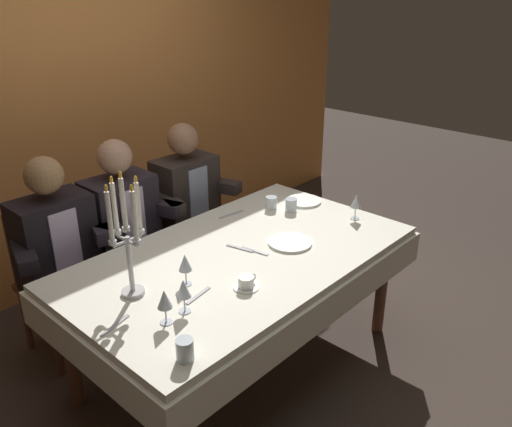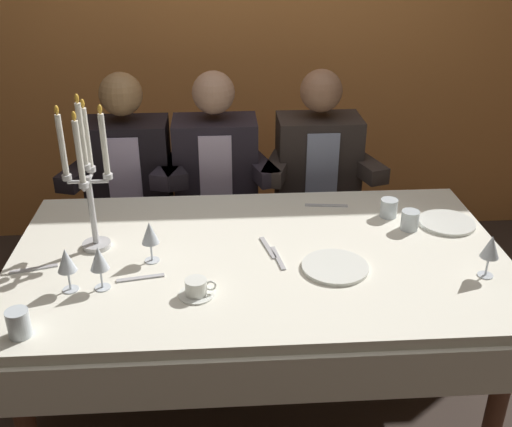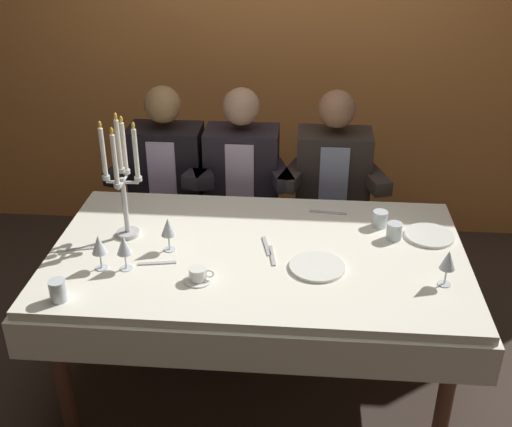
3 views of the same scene
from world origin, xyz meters
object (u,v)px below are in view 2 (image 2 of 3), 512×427
at_px(wine_glass_2, 150,234).
at_px(dinner_plate_1, 447,223).
at_px(wine_glass_1, 66,262).
at_px(wine_glass_0, 491,248).
at_px(seated_diner_1, 216,168).
at_px(dinner_plate_0, 335,267).
at_px(wine_glass_3, 99,260).
at_px(candelabra, 88,178).
at_px(seated_diner_0, 129,171).
at_px(water_tumbler_0, 389,208).
at_px(water_tumbler_1, 19,323).
at_px(coffee_cup_0, 197,288).
at_px(seated_diner_2, 317,166).
at_px(dining_table, 259,280).
at_px(water_tumbler_2, 410,220).

bearing_deg(wine_glass_2, dinner_plate_1, 10.26).
bearing_deg(wine_glass_1, wine_glass_0, -0.18).
height_order(dinner_plate_1, seated_diner_1, seated_diner_1).
height_order(dinner_plate_0, wine_glass_3, wine_glass_3).
bearing_deg(candelabra, wine_glass_0, -11.87).
relative_size(seated_diner_0, seated_diner_1, 1.00).
height_order(candelabra, wine_glass_1, candelabra).
height_order(water_tumbler_0, water_tumbler_1, water_tumbler_1).
relative_size(wine_glass_0, seated_diner_0, 0.13).
bearing_deg(wine_glass_0, seated_diner_1, 131.45).
height_order(dinner_plate_0, seated_diner_0, seated_diner_0).
height_order(wine_glass_2, coffee_cup_0, wine_glass_2).
xyz_separation_m(water_tumbler_0, seated_diner_2, (-0.21, 0.60, -0.04)).
relative_size(wine_glass_3, water_tumbler_0, 2.07).
height_order(dinner_plate_0, seated_diner_2, seated_diner_2).
bearing_deg(wine_glass_1, dinner_plate_0, 4.76).
height_order(wine_glass_3, coffee_cup_0, wine_glass_3).
relative_size(dinner_plate_1, wine_glass_3, 1.43).
height_order(dinner_plate_1, coffee_cup_0, coffee_cup_0).
xyz_separation_m(dining_table, water_tumbler_1, (-0.77, -0.45, 0.16)).
bearing_deg(coffee_cup_0, candelabra, 138.21).
bearing_deg(seated_diner_1, candelabra, -120.66).
bearing_deg(wine_glass_1, wine_glass_3, 2.61).
bearing_deg(dinner_plate_0, seated_diner_1, 113.19).
xyz_separation_m(wine_glass_0, water_tumbler_2, (-0.17, 0.37, -0.07)).
bearing_deg(seated_diner_1, water_tumbler_2, -42.28).
height_order(wine_glass_0, seated_diner_0, seated_diner_0).
distance_m(wine_glass_0, wine_glass_2, 1.22).
bearing_deg(coffee_cup_0, seated_diner_0, 108.02).
distance_m(wine_glass_0, seated_diner_1, 1.47).
relative_size(water_tumbler_2, seated_diner_2, 0.07).
height_order(wine_glass_3, water_tumbler_0, wine_glass_3).
relative_size(dinner_plate_0, seated_diner_0, 0.20).
xyz_separation_m(wine_glass_3, seated_diner_1, (0.40, 1.09, -0.12)).
relative_size(dinner_plate_0, seated_diner_1, 0.20).
relative_size(candelabra, seated_diner_1, 0.49).
xyz_separation_m(wine_glass_3, coffee_cup_0, (0.33, -0.06, -0.09)).
distance_m(wine_glass_2, wine_glass_3, 0.23).
height_order(wine_glass_2, seated_diner_0, seated_diner_0).
height_order(dining_table, seated_diner_0, seated_diner_0).
xyz_separation_m(dinner_plate_1, water_tumbler_0, (-0.23, 0.09, 0.03)).
distance_m(dining_table, water_tumbler_0, 0.66).
xyz_separation_m(coffee_cup_0, seated_diner_1, (0.07, 1.15, -0.03)).
xyz_separation_m(dinner_plate_0, seated_diner_2, (0.09, 1.01, -0.01)).
bearing_deg(water_tumbler_2, candelabra, -176.89).
bearing_deg(water_tumbler_0, wine_glass_3, -157.11).
distance_m(water_tumbler_0, water_tumbler_1, 1.54).
bearing_deg(wine_glass_1, dinner_plate_1, 15.05).
relative_size(dining_table, coffee_cup_0, 14.70).
bearing_deg(dinner_plate_1, water_tumbler_2, -169.76).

